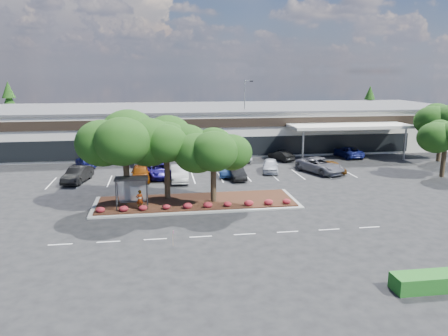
{
  "coord_description": "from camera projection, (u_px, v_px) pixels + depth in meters",
  "views": [
    {
      "loc": [
        -5.12,
        -33.18,
        11.51
      ],
      "look_at": [
        0.87,
        6.5,
        2.6
      ],
      "focal_mm": 35.0,
      "sensor_mm": 36.0,
      "label": 1
    }
  ],
  "objects": [
    {
      "name": "light_pole",
      "position": [
        245.0,
        121.0,
        62.3
      ],
      "size": [
        1.4,
        0.82,
        10.37
      ],
      "rotation": [
        0.0,
        0.0,
        -0.38
      ],
      "color": "gray",
      "rests_on": "ground"
    },
    {
      "name": "island_tree_west",
      "position": [
        126.0,
        158.0,
        37.53
      ],
      "size": [
        7.2,
        7.2,
        7.89
      ],
      "primitive_type": null,
      "color": "#123C10",
      "rests_on": "landscape_island"
    },
    {
      "name": "car_1",
      "position": [
        141.0,
        173.0,
        46.81
      ],
      "size": [
        2.08,
        4.88,
        1.65
      ],
      "primitive_type": "imported",
      "rotation": [
        0.0,
        0.0,
        0.03
      ],
      "color": "#6F3106",
      "rests_on": "ground"
    },
    {
      "name": "car_17",
      "position": [
        348.0,
        152.0,
        59.65
      ],
      "size": [
        2.97,
        5.54,
        1.48
      ],
      "primitive_type": "imported",
      "rotation": [
        0.0,
        0.0,
        3.24
      ],
      "color": "navy",
      "rests_on": "ground"
    },
    {
      "name": "survey_stake",
      "position": [
        173.0,
        236.0,
        29.25
      ],
      "size": [
        0.07,
        0.14,
        1.09
      ],
      "color": "#A57C56",
      "rests_on": "ground"
    },
    {
      "name": "car_3",
      "position": [
        180.0,
        173.0,
        46.71
      ],
      "size": [
        1.88,
        5.13,
        1.68
      ],
      "primitive_type": "imported",
      "rotation": [
        0.0,
        0.0,
        -0.02
      ],
      "color": "silver",
      "rests_on": "ground"
    },
    {
      "name": "shrub_row",
      "position": [
        199.0,
        205.0,
        36.7
      ],
      "size": [
        17.0,
        0.8,
        0.5
      ],
      "primitive_type": null,
      "color": "maroon",
      "rests_on": "landscape_island"
    },
    {
      "name": "car_4",
      "position": [
        236.0,
        173.0,
        47.56
      ],
      "size": [
        1.72,
        4.36,
        1.41
      ],
      "primitive_type": "imported",
      "rotation": [
        0.0,
        0.0,
        0.05
      ],
      "color": "black",
      "rests_on": "ground"
    },
    {
      "name": "car_6",
      "position": [
        270.0,
        166.0,
        50.87
      ],
      "size": [
        2.86,
        4.8,
        1.53
      ],
      "primitive_type": "imported",
      "rotation": [
        0.0,
        0.0,
        -0.25
      ],
      "color": "#B4B9C2",
      "rests_on": "ground"
    },
    {
      "name": "landscape_island",
      "position": [
        196.0,
        202.0,
        38.81
      ],
      "size": [
        18.0,
        6.0,
        0.26
      ],
      "color": "gray",
      "rests_on": "ground"
    },
    {
      "name": "car_14",
      "position": [
        282.0,
        154.0,
        58.41
      ],
      "size": [
        1.8,
        4.14,
        1.39
      ],
      "primitive_type": "imported",
      "rotation": [
        0.0,
        0.0,
        3.18
      ],
      "color": "black",
      "rests_on": "ground"
    },
    {
      "name": "retail_store",
      "position": [
        192.0,
        127.0,
        67.32
      ],
      "size": [
        80.4,
        25.2,
        6.25
      ],
      "color": "beige",
      "rests_on": "ground"
    },
    {
      "name": "ground",
      "position": [
        225.0,
        217.0,
        35.27
      ],
      "size": [
        160.0,
        160.0,
        0.0
      ],
      "primitive_type": "plane",
      "color": "black",
      "rests_on": "ground"
    },
    {
      "name": "tree_east_near",
      "position": [
        445.0,
        148.0,
        48.0
      ],
      "size": [
        5.6,
        5.6,
        6.51
      ],
      "primitive_type": null,
      "color": "#123C10",
      "rests_on": "ground"
    },
    {
      "name": "island_tree_east",
      "position": [
        213.0,
        165.0,
        38.01
      ],
      "size": [
        5.8,
        5.8,
        6.5
      ],
      "primitive_type": null,
      "color": "#123C10",
      "rests_on": "landscape_island"
    },
    {
      "name": "car_11",
      "position": [
        194.0,
        157.0,
        55.82
      ],
      "size": [
        2.5,
        4.74,
        1.54
      ],
      "primitive_type": "imported",
      "rotation": [
        0.0,
        0.0,
        2.98
      ],
      "color": "navy",
      "rests_on": "ground"
    },
    {
      "name": "car_7",
      "position": [
        320.0,
        165.0,
        50.52
      ],
      "size": [
        5.01,
        6.82,
        1.72
      ],
      "primitive_type": "imported",
      "rotation": [
        0.0,
        0.0,
        0.39
      ],
      "color": "slate",
      "rests_on": "ground"
    },
    {
      "name": "car_13",
      "position": [
        241.0,
        155.0,
        57.33
      ],
      "size": [
        1.92,
        4.99,
        1.62
      ],
      "primitive_type": "imported",
      "rotation": [
        0.0,
        0.0,
        3.18
      ],
      "color": "#BEBEBE",
      "rests_on": "ground"
    },
    {
      "name": "bus_shelter",
      "position": [
        132.0,
        184.0,
        36.52
      ],
      "size": [
        2.75,
        1.55,
        2.59
      ],
      "color": "black",
      "rests_on": "landscape_island"
    },
    {
      "name": "person_waiting",
      "position": [
        140.0,
        199.0,
        36.29
      ],
      "size": [
        0.67,
        0.51,
        1.65
      ],
      "primitive_type": "imported",
      "rotation": [
        0.0,
        0.0,
        3.34
      ],
      "color": "#594C47",
      "rests_on": "landscape_island"
    },
    {
      "name": "car_15",
      "position": [
        281.0,
        156.0,
        57.42
      ],
      "size": [
        2.81,
        4.24,
        1.32
      ],
      "primitive_type": "imported",
      "rotation": [
        0.0,
        0.0,
        3.53
      ],
      "color": "black",
      "rests_on": "ground"
    },
    {
      "name": "conifer_north_east",
      "position": [
        369.0,
        110.0,
        81.72
      ],
      "size": [
        3.96,
        3.96,
        9.0
      ],
      "primitive_type": "cone",
      "color": "#123C10",
      "rests_on": "ground"
    },
    {
      "name": "lane_markings",
      "position": [
        209.0,
        185.0,
        45.31
      ],
      "size": [
        33.12,
        20.06,
        0.01
      ],
      "color": "silver",
      "rests_on": "ground"
    },
    {
      "name": "car_10",
      "position": [
        143.0,
        159.0,
        54.67
      ],
      "size": [
        2.08,
        5.04,
        1.46
      ],
      "primitive_type": "imported",
      "rotation": [
        0.0,
        0.0,
        3.14
      ],
      "color": "silver",
      "rests_on": "ground"
    },
    {
      "name": "hedge_south_east",
      "position": [
        446.0,
        280.0,
        23.6
      ],
      "size": [
        6.0,
        1.3,
        0.9
      ],
      "primitive_type": "cube",
      "color": "#205016",
      "rests_on": "ground"
    },
    {
      "name": "car_8",
      "position": [
        333.0,
        167.0,
        50.6
      ],
      "size": [
        2.34,
        4.2,
        1.35
      ],
      "primitive_type": "imported",
      "rotation": [
        0.0,
        0.0,
        0.2
      ],
      "color": "brown",
      "rests_on": "ground"
    },
    {
      "name": "island_tree_mid",
      "position": [
        167.0,
        159.0,
        38.78
      ],
      "size": [
        6.6,
        6.6,
        7.32
      ],
      "primitive_type": null,
      "color": "#123C10",
      "rests_on": "landscape_island"
    },
    {
      "name": "car_5",
      "position": [
        228.0,
        169.0,
        49.17
      ],
      "size": [
        2.65,
        4.78,
        1.49
      ],
      "primitive_type": "imported",
      "rotation": [
        0.0,
        0.0,
        -0.25
      ],
      "color": "navy",
      "rests_on": "ground"
    },
    {
      "name": "car_9",
      "position": [
        86.0,
        161.0,
        53.56
      ],
      "size": [
        3.36,
        4.74,
        1.5
      ],
      "primitive_type": "imported",
      "rotation": [
        0.0,
        0.0,
        3.54
      ],
      "color": "navy",
      "rests_on": "ground"
    },
    {
      "name": "car_2",
      "position": [
        158.0,
        170.0,
        48.39
      ],
      "size": [
        3.86,
        5.98,
        1.53
      ],
      "primitive_type": "imported",
      "rotation": [
        0.0,
        0.0,
        0.26
      ],
      "color": "navy",
      "rests_on": "ground"
    },
    {
      "name": "car_0",
      "position": [
        77.0,
        175.0,
        46.16
      ],
      "size": [
        2.84,
        5.27,
        1.65
      ],
      "primitive_type": "imported",
      "rotation": [
        0.0,
        0.0,
        -0.23
      ],
      "color": "black",
      "rests_on": "ground"
    },
    {
      "name": "conifer_north_west",
      "position": [
        10.0,
        110.0,
        74.22
      ],
      "size": [
        4.4,
        4.4,
        10.0
      ],
      "primitive_type": "cone",
      "color": "#123C10",
      "rests_on": "ground"
    },
    {
      "name": "tree_east_far",
      "position": [
        441.0,
        132.0,
        56.33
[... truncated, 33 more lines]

